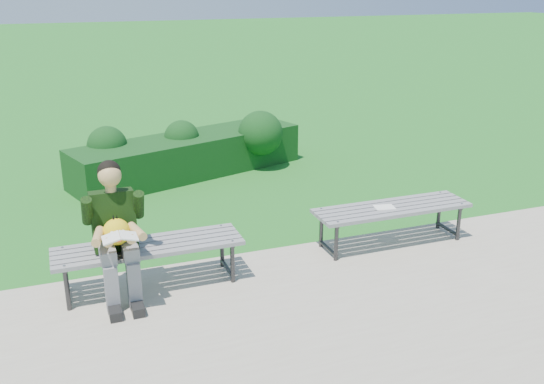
{
  "coord_description": "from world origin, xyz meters",
  "views": [
    {
      "loc": [
        -2.15,
        -5.81,
        2.88
      ],
      "look_at": [
        -0.08,
        -0.23,
        0.78
      ],
      "focal_mm": 40.0,
      "sensor_mm": 36.0,
      "label": 1
    }
  ],
  "objects": [
    {
      "name": "hedge",
      "position": [
        -0.16,
        3.08,
        0.37
      ],
      "size": [
        3.76,
        2.0,
        0.92
      ],
      "color": "#123B14",
      "rests_on": "ground"
    },
    {
      "name": "ground",
      "position": [
        0.0,
        0.0,
        0.0
      ],
      "size": [
        80.0,
        80.0,
        0.0
      ],
      "color": "#226A1C",
      "rests_on": "ground"
    },
    {
      "name": "bench_left",
      "position": [
        -1.42,
        -0.41,
        0.42
      ],
      "size": [
        1.8,
        0.5,
        0.46
      ],
      "color": "gray",
      "rests_on": "walkway"
    },
    {
      "name": "paper_sheet",
      "position": [
        1.22,
        -0.33,
        0.47
      ],
      "size": [
        0.25,
        0.2,
        0.01
      ],
      "color": "white",
      "rests_on": "bench_right"
    },
    {
      "name": "bench_right",
      "position": [
        1.32,
        -0.33,
        0.42
      ],
      "size": [
        1.8,
        0.5,
        0.46
      ],
      "color": "gray",
      "rests_on": "walkway"
    },
    {
      "name": "seated_boy",
      "position": [
        -1.72,
        -0.51,
        0.71
      ],
      "size": [
        0.56,
        0.76,
        1.31
      ],
      "color": "gray",
      "rests_on": "walkway"
    },
    {
      "name": "walkway",
      "position": [
        0.0,
        -1.75,
        0.01
      ],
      "size": [
        30.0,
        3.5,
        0.02
      ],
      "color": "beige",
      "rests_on": "ground"
    }
  ]
}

